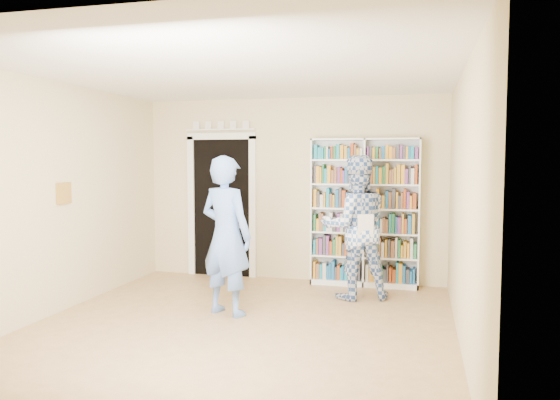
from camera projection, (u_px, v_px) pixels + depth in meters
name	position (u px, v px, depth m)	size (l,w,h in m)	color
floor	(238.00, 329.00, 5.80)	(5.00, 5.00, 0.00)	#9F754D
ceiling	(237.00, 72.00, 5.60)	(5.00, 5.00, 0.00)	white
wall_back	(292.00, 189.00, 8.12)	(4.50, 4.50, 0.00)	beige
wall_left	(52.00, 199.00, 6.26)	(5.00, 5.00, 0.00)	beige
wall_right	(463.00, 207.00, 5.14)	(5.00, 5.00, 0.00)	beige
bookshelf	(365.00, 212.00, 7.72)	(1.52, 0.29, 2.09)	white
doorway	(222.00, 200.00, 8.38)	(1.10, 0.08, 2.43)	black
wall_art	(64.00, 193.00, 6.44)	(0.03, 0.25, 0.25)	brown
man_blue	(226.00, 236.00, 6.28)	(0.67, 0.44, 1.84)	#6088D7
man_plaid	(355.00, 227.00, 7.01)	(0.90, 0.70, 1.85)	#33599D
paper_sheet	(366.00, 226.00, 6.71)	(0.21, 0.01, 0.29)	white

